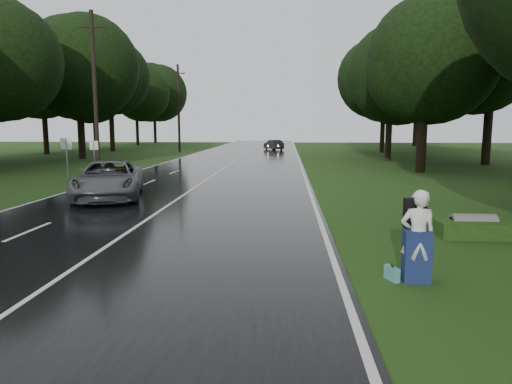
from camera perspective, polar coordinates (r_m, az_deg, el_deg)
The scene contains 17 objects.
ground at distance 12.31m, azimuth -18.81°, elevation -7.15°, with size 160.00×160.00×0.00m, color #224113.
road at distance 31.45m, azimuth -4.75°, elevation 2.42°, with size 12.00×140.00×0.04m, color black.
lane_center at distance 31.45m, azimuth -4.76°, elevation 2.46°, with size 0.12×140.00×0.01m, color silver.
grey_car at distance 21.00m, azimuth -17.81°, elevation 1.49°, with size 2.72×5.90×1.64m, color #505256.
far_car at distance 61.45m, azimuth 2.20°, elevation 5.87°, with size 1.38×3.96×1.31m, color black.
hitchhiker at distance 9.91m, azimuth 19.37°, elevation -5.56°, with size 0.70×0.63×1.91m.
suitcase at distance 10.03m, azimuth 16.49°, elevation -9.67°, with size 0.12×0.41×0.29m, color teal.
culvert at distance 14.98m, azimuth 25.24°, elevation -4.80°, with size 0.62×0.62×1.25m, color slate.
utility_pole_mid at distance 34.15m, azimuth -18.91°, elevation 2.42°, with size 1.80×0.28×10.87m, color black, non-canonical shape.
utility_pole_far at distance 57.59m, azimuth -9.44°, elevation 4.92°, with size 1.80×0.28×10.51m, color black, non-canonical shape.
road_sign_a at distance 27.08m, azimuth -22.23°, elevation 0.86°, with size 0.61×0.10×2.53m, color white, non-canonical shape.
road_sign_b at distance 30.30m, azimuth -19.29°, elevation 1.73°, with size 0.54×0.10×2.26m, color white, non-canonical shape.
tree_left_e at distance 48.23m, azimuth -20.69°, elevation 3.89°, with size 9.58×9.58×14.97m, color black, non-canonical shape.
tree_left_f at distance 61.35m, azimuth -17.32°, elevation 4.86°, with size 10.95×10.95×17.11m, color black, non-canonical shape.
tree_right_d at distance 33.85m, azimuth 19.67°, elevation 2.34°, with size 8.37×8.37×13.08m, color black, non-canonical shape.
tree_right_e at distance 43.68m, azimuth 15.99°, elevation 3.71°, with size 8.37×8.37×13.09m, color black, non-canonical shape.
tree_right_f at distance 57.82m, azimuth 15.32°, elevation 4.75°, with size 9.84×9.84×15.37m, color black, non-canonical shape.
Camera 1 is at (4.68, -10.94, 3.16)m, focal length 32.26 mm.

